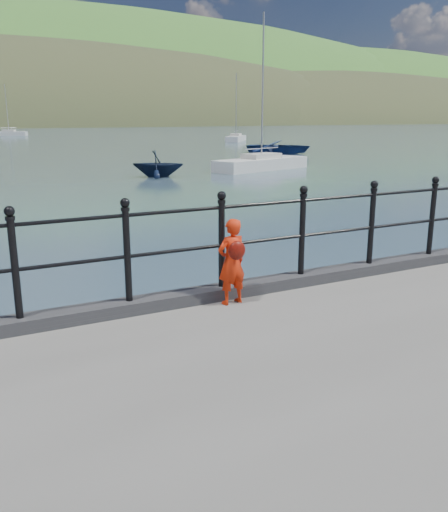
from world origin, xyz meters
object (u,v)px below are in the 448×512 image
railing (176,238)px  launch_blue (279,147)px  sailboat_deep (9,134)px  child (232,261)px  launch_navy (158,164)px  sailboat_far (236,139)px  sailboat_near (261,164)px

railing → launch_blue: bearing=55.5°
sailboat_deep → launch_blue: bearing=-50.8°
child → launch_navy: 23.53m
child → launch_blue: child is taller
sailboat_deep → sailboat_far: sailboat_far is taller
launch_blue → sailboat_far: sailboat_far is taller
sailboat_deep → child: bearing=-70.8°
sailboat_far → sailboat_deep: bearing=74.0°
launch_blue → sailboat_deep: (-15.98, 57.73, -0.23)m
railing → launch_blue: 42.42m
launch_navy → sailboat_near: size_ratio=0.29×
launch_blue → sailboat_near: bearing=-172.7°
launch_navy → sailboat_deep: bearing=31.9°
child → sailboat_deep: size_ratio=0.12×
launch_navy → sailboat_deep: sailboat_deep is taller
launch_blue → launch_navy: (-16.02, -12.88, 0.14)m
launch_blue → sailboat_near: sailboat_near is taller
launch_blue → launch_navy: launch_navy is taller
launch_blue → sailboat_far: size_ratio=0.64×
child → sailboat_far: size_ratio=0.12×
railing → sailboat_near: size_ratio=1.97×
railing → launch_navy: size_ratio=6.71×
sailboat_deep → sailboat_far: bearing=-31.6°
sailboat_near → sailboat_far: bearing=46.5°
sailboat_deep → sailboat_far: 42.40m
railing → launch_blue: railing is taller
sailboat_deep → sailboat_near: bearing=-60.5°
sailboat_far → railing: bearing=-169.7°
sailboat_near → sailboat_far: sailboat_near is taller
launch_navy → sailboat_far: bearing=-2.1°
launch_navy → sailboat_far: sailboat_far is taller
launch_navy → sailboat_deep: (0.05, 70.61, -0.37)m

